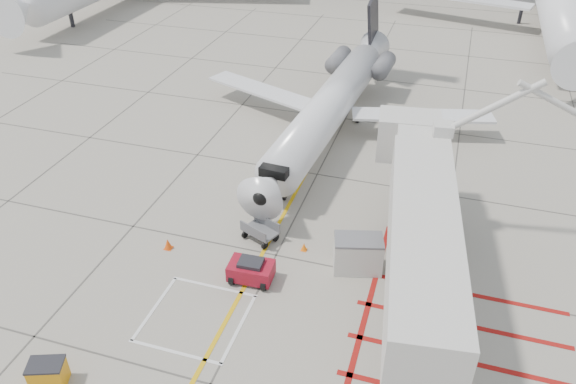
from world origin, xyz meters
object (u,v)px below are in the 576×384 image
(jet_bridge, at_px, (421,252))
(spill_bin, at_px, (48,373))
(regional_jet, at_px, (321,98))
(pushback_tug, at_px, (251,270))

(jet_bridge, distance_m, spill_bin, 15.13)
(jet_bridge, relative_size, spill_bin, 13.85)
(regional_jet, relative_size, spill_bin, 21.21)
(jet_bridge, bearing_deg, spill_bin, -156.02)
(jet_bridge, bearing_deg, regional_jet, 112.45)
(jet_bridge, height_order, spill_bin, jet_bridge)
(regional_jet, relative_size, jet_bridge, 1.53)
(spill_bin, bearing_deg, jet_bridge, 10.88)
(jet_bridge, bearing_deg, pushback_tug, 172.26)
(regional_jet, height_order, pushback_tug, regional_jet)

